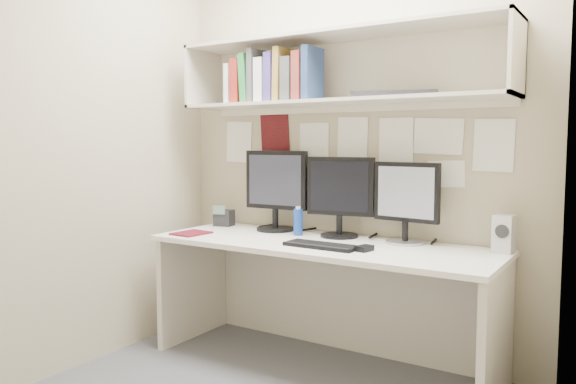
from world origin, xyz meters
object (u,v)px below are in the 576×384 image
Objects in this scene: desk at (322,304)px; speaker at (504,234)px; monitor_right at (406,199)px; maroon_notebook at (191,233)px; monitor_left at (276,188)px; desk_phone at (224,218)px; keyboard at (321,246)px; monitor_center at (340,194)px.

speaker reaches higher than desk.
monitor_right reaches higher than maroon_notebook.
monitor_right is 1.32m from maroon_notebook.
monitor_left reaches higher than maroon_notebook.
monitor_right reaches higher than desk.
keyboard is at bearing -31.60° from desk_phone.
maroon_notebook is (-0.82, -0.19, 0.37)m from desk.
monitor_right is at bearing -10.77° from desk_phone.
monitor_center reaches higher than keyboard.
monitor_center is 3.35× the size of desk_phone.
desk is 0.41m from keyboard.
speaker is 1.81m from desk_phone.
desk is 4.17× the size of monitor_center.
keyboard is 0.94m from speaker.
monitor_right is 1.30m from desk_phone.
desk is 0.99m from desk_phone.
monitor_center is 0.45m from keyboard.
monitor_right is at bearing 48.39° from keyboard.
monitor_center is 0.95m from maroon_notebook.
desk_phone is at bearing -171.85° from monitor_right.
desk is 0.66m from monitor_center.
monitor_center is 0.90m from desk_phone.
monitor_center reaches higher than maroon_notebook.
monitor_left reaches higher than keyboard.
monitor_left reaches higher than speaker.
maroon_notebook is 1.48× the size of desk_phone.
speaker is at bearing -1.77° from monitor_left.
monitor_center is (0.00, 0.22, 0.62)m from desk.
desk_phone is at bearing -173.92° from speaker.
speaker is (1.40, 0.01, -0.18)m from monitor_left.
monitor_center is at bearing -172.87° from monitor_right.
monitor_left is 0.70m from keyboard.
monitor_center is 0.41m from monitor_right.
monitor_left is 0.88m from monitor_right.
maroon_notebook is (-0.82, -0.41, -0.25)m from monitor_center.
monitor_center is at bearing 102.82° from keyboard.
monitor_center is (0.46, 0.00, -0.02)m from monitor_left.
keyboard is at bearing -125.80° from monitor_right.
monitor_left reaches higher than desk_phone.
monitor_left is at bearing 147.12° from keyboard.
monitor_left is 1.41m from speaker.
monitor_right is (0.41, 0.00, -0.01)m from monitor_center.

